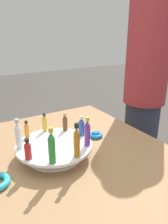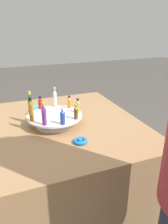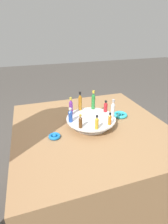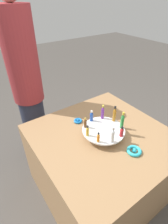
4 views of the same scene
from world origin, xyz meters
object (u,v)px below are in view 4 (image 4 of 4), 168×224
(bottle_brown, at_px, (85,123))
(ribbon_bow_blue, at_px, (78,121))
(bottle_orange, at_px, (98,138))
(person_figure, at_px, (27,85))
(bottle_purple, at_px, (103,112))
(bottle_amber, at_px, (114,114))
(bottle_gold, at_px, (88,131))
(bottle_clear, at_px, (113,135))
(bottle_red, at_px, (122,132))
(bottle_blue, at_px, (91,116))
(display_stand, at_px, (103,132))
(ribbon_bow_teal, at_px, (134,151))
(bottle_green, at_px, (122,121))

(bottle_brown, height_order, ribbon_bow_blue, bottle_brown)
(bottle_orange, bearing_deg, person_figure, 10.16)
(bottle_purple, height_order, ribbon_bow_blue, bottle_purple)
(bottle_amber, relative_size, bottle_gold, 1.54)
(bottle_clear, xyz_separation_m, ribbon_bow_blue, (0.41, 0.03, -0.12))
(bottle_gold, xyz_separation_m, bottle_red, (-0.15, -0.21, -0.00))
(bottle_orange, xyz_separation_m, ribbon_bow_blue, (0.35, -0.06, -0.09))
(bottle_blue, distance_m, bottle_red, 0.29)
(bottle_gold, relative_size, bottle_clear, 0.69)
(bottle_amber, xyz_separation_m, bottle_red, (-0.17, 0.08, -0.03))
(display_stand, xyz_separation_m, bottle_clear, (-0.14, 0.04, 0.09))
(bottle_blue, relative_size, ribbon_bow_teal, 0.91)
(bottle_orange, relative_size, ribbon_bow_blue, 1.10)
(bottle_purple, relative_size, ribbon_bow_blue, 1.74)
(display_stand, xyz_separation_m, ribbon_bow_blue, (0.27, 0.07, -0.03))
(bottle_blue, height_order, bottle_orange, bottle_blue)
(bottle_purple, bearing_deg, person_figure, 27.24)
(display_stand, bearing_deg, bottle_clear, 163.78)
(display_stand, height_order, ribbon_bow_blue, display_stand)
(bottle_green, distance_m, person_figure, 1.02)
(display_stand, height_order, bottle_brown, bottle_brown)
(bottle_brown, height_order, ribbon_bow_teal, bottle_brown)
(bottle_green, height_order, person_figure, person_figure)
(bottle_gold, relative_size, ribbon_bow_teal, 0.86)
(display_stand, relative_size, ribbon_bow_teal, 3.14)
(bottle_gold, bearing_deg, bottle_orange, -166.22)
(bottle_amber, bearing_deg, bottle_green, 173.78)
(bottle_amber, height_order, bottle_clear, bottle_amber)
(bottle_amber, relative_size, bottle_purple, 1.08)
(bottle_brown, bearing_deg, bottle_gold, 153.78)
(bottle_amber, bearing_deg, bottle_gold, 93.78)
(bottle_blue, bearing_deg, display_stand, -176.22)
(bottle_amber, xyz_separation_m, bottle_clear, (-0.18, 0.19, -0.00))
(bottle_blue, relative_size, person_figure, 0.06)
(bottle_amber, bearing_deg, display_stand, 103.78)
(bottle_clear, distance_m, ribbon_bow_teal, 0.20)
(bottle_brown, relative_size, ribbon_bow_blue, 1.20)
(person_figure, bearing_deg, bottle_purple, 8.44)
(bottle_brown, height_order, bottle_clear, bottle_clear)
(bottle_amber, distance_m, bottle_red, 0.19)
(display_stand, xyz_separation_m, bottle_brown, (0.11, 0.10, 0.07))
(bottle_gold, bearing_deg, bottle_blue, -46.22)
(bottle_brown, height_order, bottle_gold, bottle_gold)
(bottle_green, bearing_deg, bottle_blue, 33.78)
(display_stand, distance_m, bottle_clear, 0.17)
(bottle_orange, distance_m, ribbon_bow_teal, 0.28)
(bottle_brown, bearing_deg, bottle_green, -126.22)
(bottle_red, height_order, ribbon_bow_teal, bottle_red)
(bottle_gold, relative_size, bottle_orange, 1.11)
(bottle_blue, xyz_separation_m, ribbon_bow_teal, (-0.42, -0.08, -0.10))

